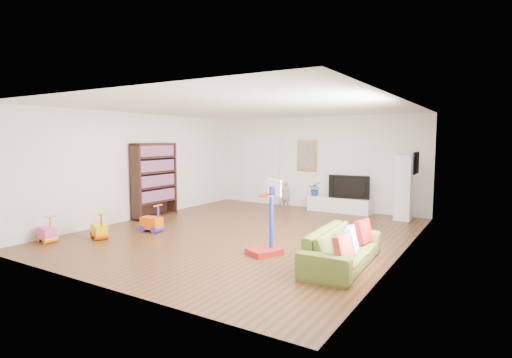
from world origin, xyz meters
The scene contains 25 objects.
floor centered at (0.00, 0.00, 0.00)m, with size 6.50×7.50×0.00m, color brown.
ceiling centered at (0.00, 0.00, 2.70)m, with size 6.50×7.50×0.00m, color white.
wall_back centered at (0.00, 3.75, 1.35)m, with size 6.50×0.00×2.70m, color white.
wall_front centered at (0.00, -3.75, 1.35)m, with size 6.50×0.00×2.70m, color white.
wall_left centered at (-3.25, 0.00, 1.35)m, with size 0.00×7.50×2.70m, color silver.
wall_right centered at (3.25, 0.00, 1.35)m, with size 0.00×7.50×2.70m, color silver.
navy_accent centered at (3.23, 1.40, 1.85)m, with size 0.01×3.20×1.70m, color black.
olive_wainscot centered at (3.23, 1.40, 0.50)m, with size 0.01×3.20×1.00m, color brown.
doorway centered at (-1.90, 3.71, 1.05)m, with size 1.45×0.06×2.10m, color white.
painting_back centered at (-0.25, 3.71, 1.55)m, with size 0.62×0.06×0.92m, color gold.
artwork_right centered at (3.17, 1.60, 1.55)m, with size 0.04×0.56×0.46m, color #7F3F8C.
media_console centered at (0.87, 3.46, 0.21)m, with size 1.77×0.44×0.41m, color white.
tall_cabinet centered at (2.63, 3.22, 0.82)m, with size 0.38×0.38×1.65m, color white.
bookshelf centered at (-3.02, 0.24, 0.97)m, with size 0.35×1.33×1.94m, color black.
sofa centered at (2.56, -1.11, 0.30)m, with size 2.03×0.79×0.59m, color #546726.
basketball_hoop centered at (1.16, -1.21, 0.67)m, with size 0.46×0.56×1.34m, color #A81C14.
ride_on_yellow centered at (-2.32, -2.02, 0.28)m, with size 0.42×0.26×0.55m, color #DAC200.
ride_on_orange centered at (-1.85, -1.01, 0.31)m, with size 0.46×0.28×0.61m, color #FA6606.
ride_on_pink centered at (-2.98, -2.73, 0.27)m, with size 0.41×0.25×0.54m, color #E84EA2.
child centered at (-0.64, 3.11, 0.41)m, with size 0.30×0.19×0.81m, color gray.
tv centered at (1.16, 3.47, 0.74)m, with size 1.12×0.15×0.65m, color black.
vase_plant centered at (0.14, 3.44, 0.62)m, with size 0.37×0.32×0.41m, color navy.
pillow_left centered at (2.79, -1.73, 0.47)m, with size 0.10×0.39×0.39m, color #B53127.
pillow_center centered at (2.73, -1.14, 0.47)m, with size 0.10×0.39×0.39m, color white.
pillow_right centered at (2.72, -0.49, 0.47)m, with size 0.10×0.39×0.39m, color #BD020A.
Camera 1 is at (4.66, -7.20, 2.04)m, focal length 28.00 mm.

